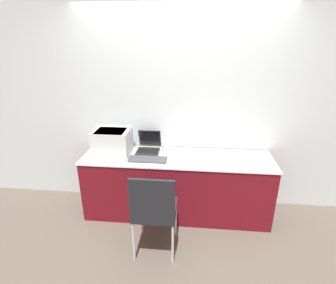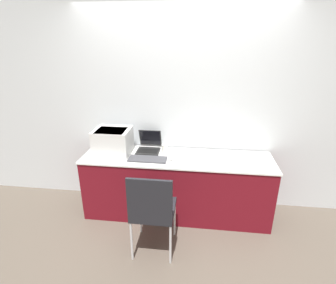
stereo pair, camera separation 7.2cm
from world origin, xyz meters
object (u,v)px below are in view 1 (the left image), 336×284
printer (112,141)px  chair (154,208)px  external_keyboard (148,159)px  laptop_left (149,146)px  coffee_cup (165,149)px  mouse (172,159)px

printer → chair: size_ratio=0.46×
external_keyboard → laptop_left: bearing=97.8°
external_keyboard → chair: 0.67m
external_keyboard → coffee_cup: bearing=49.4°
printer → coffee_cup: size_ratio=3.63×
external_keyboard → chair: (0.16, -0.60, -0.24)m
printer → laptop_left: printer is taller
mouse → coffee_cup: bearing=120.9°
coffee_cup → mouse: (0.11, -0.18, -0.04)m
laptop_left → coffee_cup: size_ratio=2.75×
coffee_cup → chair: 0.86m
coffee_cup → mouse: coffee_cup is taller
external_keyboard → coffee_cup: coffee_cup is taller
printer → mouse: printer is taller
mouse → chair: bearing=-101.0°
printer → chair: (0.62, -0.76, -0.39)m
printer → laptop_left: (0.42, 0.14, -0.11)m
printer → coffee_cup: 0.65m
external_keyboard → chair: chair is taller
external_keyboard → chair: size_ratio=0.48×
external_keyboard → coffee_cup: (0.18, 0.20, 0.05)m
printer → mouse: (0.74, -0.13, -0.15)m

